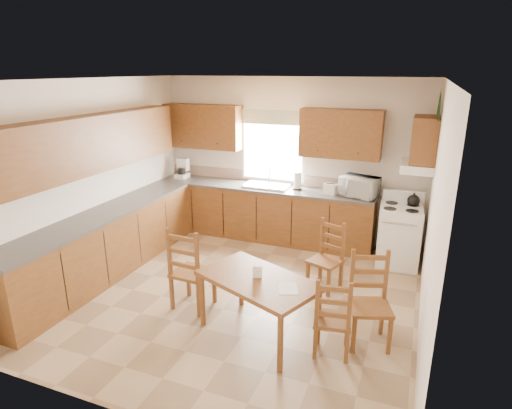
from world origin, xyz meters
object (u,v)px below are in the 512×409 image
(chair_near_right, at_px, (333,315))
(chair_far_left, at_px, (325,257))
(chair_near_left, at_px, (192,267))
(chair_far_right, at_px, (371,302))
(microwave, at_px, (359,187))
(stove, at_px, (398,236))
(dining_table, at_px, (258,306))

(chair_near_right, distance_m, chair_far_left, 1.36)
(chair_near_left, relative_size, chair_far_right, 1.05)
(chair_near_right, bearing_deg, chair_near_left, -18.53)
(microwave, xyz_separation_m, chair_far_right, (0.52, -2.43, -0.57))
(stove, xyz_separation_m, chair_near_left, (-2.25, -2.17, 0.09))
(stove, relative_size, chair_near_right, 1.00)
(chair_far_left, xyz_separation_m, chair_far_right, (0.70, -1.02, 0.04))
(microwave, height_order, chair_near_left, microwave)
(stove, xyz_separation_m, chair_near_right, (-0.48, -2.45, 0.00))
(chair_near_left, distance_m, chair_far_right, 2.11)
(stove, height_order, chair_far_left, chair_far_left)
(stove, relative_size, chair_near_left, 0.84)
(dining_table, xyz_separation_m, chair_near_left, (-0.96, 0.26, 0.18))
(chair_far_left, height_order, chair_far_right, chair_far_right)
(stove, bearing_deg, chair_far_right, -97.76)
(stove, distance_m, chair_near_left, 3.13)
(chair_near_right, relative_size, chair_far_left, 0.96)
(chair_far_left, bearing_deg, stove, 73.35)
(microwave, relative_size, dining_table, 0.40)
(dining_table, bearing_deg, stove, 84.38)
(chair_far_right, bearing_deg, chair_far_left, 106.21)
(dining_table, relative_size, chair_near_right, 1.45)
(stove, xyz_separation_m, microwave, (-0.66, 0.27, 0.63))
(dining_table, relative_size, chair_far_right, 1.28)
(dining_table, xyz_separation_m, chair_far_left, (0.45, 1.29, 0.12))
(chair_near_left, bearing_deg, chair_near_right, 174.37)
(stove, relative_size, dining_table, 0.69)
(stove, distance_m, chair_far_right, 2.17)
(chair_near_right, height_order, chair_far_right, chair_far_right)
(microwave, distance_m, chair_far_left, 1.55)
(dining_table, height_order, chair_far_right, chair_far_right)
(stove, height_order, chair_far_right, chair_far_right)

